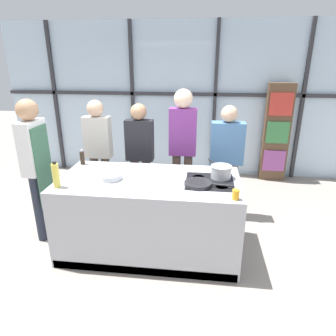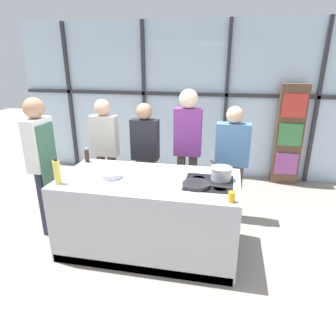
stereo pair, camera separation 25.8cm
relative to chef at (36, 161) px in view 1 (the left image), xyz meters
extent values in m
plane|color=gray|center=(1.38, -0.10, -1.02)|extent=(18.00, 18.00, 0.00)
cube|color=silver|center=(1.38, 2.53, 0.38)|extent=(6.40, 0.04, 2.80)
cube|color=#2D2D33|center=(1.38, 2.48, 0.52)|extent=(6.40, 0.06, 0.06)
cube|color=#2D2D33|center=(-0.93, 2.48, 0.38)|extent=(0.06, 0.06, 2.80)
cube|color=#2D2D33|center=(0.61, 2.48, 0.38)|extent=(0.06, 0.06, 2.80)
cube|color=#2D2D33|center=(2.15, 2.48, 0.38)|extent=(0.06, 0.06, 2.80)
cube|color=#2D2D33|center=(3.68, 2.48, 0.38)|extent=(0.06, 0.06, 2.80)
cube|color=brown|center=(3.27, 2.35, -0.14)|extent=(0.46, 0.16, 1.77)
cube|color=#994C93|center=(3.27, 2.25, -0.63)|extent=(0.38, 0.03, 0.39)
cube|color=#3D8447|center=(3.27, 2.25, -0.10)|extent=(0.38, 0.03, 0.39)
cube|color=red|center=(3.27, 2.25, 0.39)|extent=(0.38, 0.03, 0.39)
cube|color=#A8AAB2|center=(1.38, -0.10, -0.57)|extent=(2.02, 1.02, 0.90)
cube|color=black|center=(2.05, -0.10, -0.12)|extent=(0.52, 0.52, 0.01)
cube|color=black|center=(1.38, -0.59, -0.97)|extent=(1.98, 0.03, 0.10)
cylinder|color=#38383D|center=(1.93, -0.23, -0.12)|extent=(0.13, 0.13, 0.01)
cylinder|color=#38383D|center=(2.18, -0.23, -0.12)|extent=(0.13, 0.13, 0.01)
cylinder|color=#38383D|center=(1.93, 0.02, -0.12)|extent=(0.13, 0.13, 0.01)
cylinder|color=#38383D|center=(2.18, 0.02, -0.12)|extent=(0.13, 0.13, 0.01)
cylinder|color=#232838|center=(-0.01, 0.09, -0.58)|extent=(0.12, 0.12, 0.87)
cylinder|color=#232838|center=(-0.01, -0.09, -0.58)|extent=(0.12, 0.12, 0.87)
cube|color=white|center=(-0.01, 0.00, 0.17)|extent=(0.17, 0.39, 0.63)
sphere|color=tan|center=(-0.01, 0.00, 0.61)|extent=(0.24, 0.24, 0.24)
cube|color=#38664C|center=(0.09, 0.00, -0.06)|extent=(0.02, 0.33, 0.96)
cylinder|color=#47382D|center=(0.55, 0.85, -0.61)|extent=(0.12, 0.12, 0.81)
cylinder|color=#47382D|center=(0.38, 0.85, -0.61)|extent=(0.12, 0.12, 0.81)
cube|color=beige|center=(0.47, 0.85, 0.09)|extent=(0.38, 0.17, 0.59)
sphere|color=#D8AD8C|center=(0.47, 0.85, 0.50)|extent=(0.23, 0.23, 0.23)
cylinder|color=#47382D|center=(1.16, 0.85, -0.62)|extent=(0.12, 0.12, 0.80)
cylinder|color=#47382D|center=(0.99, 0.85, -0.62)|extent=(0.12, 0.12, 0.80)
cube|color=#232328|center=(1.08, 0.85, 0.06)|extent=(0.39, 0.17, 0.57)
sphere|color=tan|center=(1.08, 0.85, 0.46)|extent=(0.22, 0.22, 0.22)
cylinder|color=#47382D|center=(1.77, 0.85, -0.57)|extent=(0.12, 0.12, 0.90)
cylinder|color=#47382D|center=(1.60, 0.85, -0.57)|extent=(0.12, 0.12, 0.90)
cube|color=#7A3384|center=(1.68, 0.85, 0.20)|extent=(0.37, 0.17, 0.65)
sphere|color=beige|center=(1.68, 0.85, 0.65)|extent=(0.25, 0.25, 0.25)
cylinder|color=#47382D|center=(2.39, 0.85, -0.62)|extent=(0.14, 0.14, 0.79)
cylinder|color=#47382D|center=(2.19, 0.85, -0.62)|extent=(0.14, 0.14, 0.79)
cube|color=#4C7AAD|center=(2.29, 0.85, 0.06)|extent=(0.45, 0.20, 0.57)
sphere|color=#D8AD8C|center=(2.29, 0.85, 0.46)|extent=(0.22, 0.22, 0.22)
cylinder|color=#232326|center=(1.93, -0.23, -0.10)|extent=(0.29, 0.29, 0.04)
cylinder|color=#B26B2D|center=(1.93, -0.23, -0.08)|extent=(0.23, 0.23, 0.01)
cylinder|color=#232326|center=(2.18, -0.26, -0.09)|extent=(0.23, 0.05, 0.02)
cylinder|color=silver|center=(2.18, 0.02, -0.05)|extent=(0.23, 0.23, 0.14)
cylinder|color=silver|center=(2.18, 0.02, 0.02)|extent=(0.23, 0.23, 0.01)
cylinder|color=black|center=(2.08, 0.22, 0.00)|extent=(0.10, 0.19, 0.02)
cylinder|color=white|center=(0.90, 0.08, -0.11)|extent=(0.22, 0.22, 0.01)
cylinder|color=silver|center=(0.96, -0.17, -0.09)|extent=(0.23, 0.23, 0.06)
cylinder|color=#4C4C51|center=(0.96, -0.17, -0.06)|extent=(0.19, 0.19, 0.01)
cylinder|color=#E0CC4C|center=(0.47, -0.44, 0.01)|extent=(0.07, 0.07, 0.26)
cylinder|color=black|center=(0.47, -0.44, 0.15)|extent=(0.04, 0.04, 0.02)
cylinder|color=#332319|center=(0.46, 0.28, -0.04)|extent=(0.06, 0.06, 0.16)
sphere|color=#B2B2B7|center=(0.46, 0.28, 0.06)|extent=(0.03, 0.03, 0.03)
cylinder|color=orange|center=(2.29, -0.51, -0.07)|extent=(0.07, 0.07, 0.10)
camera|label=1|loc=(1.96, -3.14, 1.16)|focal=32.00mm
camera|label=2|loc=(2.21, -3.10, 1.16)|focal=32.00mm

